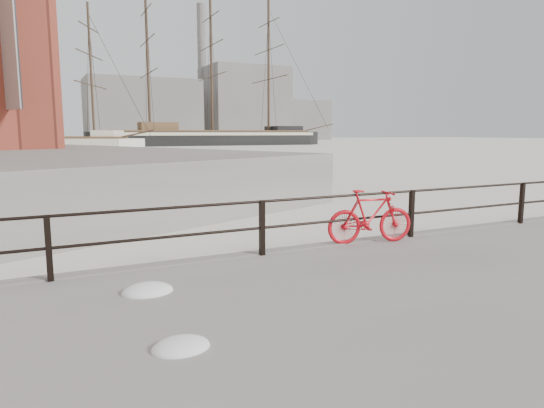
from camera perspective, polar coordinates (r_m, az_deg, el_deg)
name	(u,v)px	position (r m, az deg, el deg)	size (l,w,h in m)	color
ground	(514,236)	(13.50, 26.55, -3.38)	(400.00, 400.00, 0.00)	white
guardrail	(522,203)	(13.28, 27.30, 0.11)	(28.00, 0.10, 1.00)	black
bicycle	(370,216)	(9.85, 11.49, -1.45)	(1.80, 0.27, 1.09)	red
barque_black	(213,145)	(99.83, -6.99, 6.87)	(54.78, 17.93, 31.36)	black
schooner_mid	(48,150)	(79.47, -24.85, 5.79)	(30.61, 12.95, 21.87)	beige
industrial_west	(143,111)	(151.17, -14.97, 10.56)	(32.00, 18.00, 18.00)	gray
industrial_mid	(244,104)	(166.66, -3.26, 11.63)	(26.00, 20.00, 24.00)	gray
industrial_east	(297,120)	(181.13, 2.92, 9.79)	(20.00, 16.00, 14.00)	gray
smokestack	(202,73)	(167.57, -8.22, 14.98)	(2.80, 2.80, 44.00)	gray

